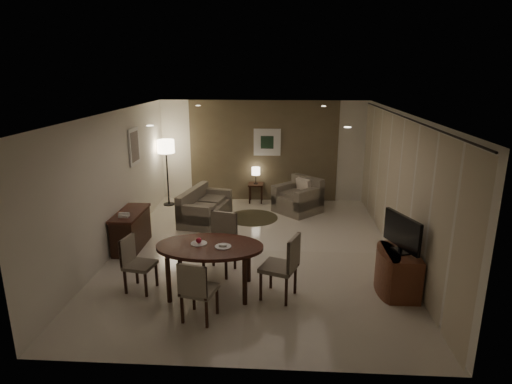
# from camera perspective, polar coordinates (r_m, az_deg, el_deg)

# --- Properties ---
(room_shell) EXTENTS (5.50, 7.00, 2.70)m
(room_shell) POSITION_cam_1_polar(r_m,az_deg,el_deg) (8.52, 0.08, 1.67)
(room_shell) COLOR beige
(room_shell) RESTS_ON ground
(taupe_accent) EXTENTS (3.96, 0.03, 2.70)m
(taupe_accent) POSITION_cam_1_polar(r_m,az_deg,el_deg) (11.53, 0.99, 5.45)
(taupe_accent) COLOR brown
(taupe_accent) RESTS_ON wall_back
(curtain_wall) EXTENTS (0.08, 6.70, 2.58)m
(curtain_wall) POSITION_cam_1_polar(r_m,az_deg,el_deg) (8.41, 18.46, 0.44)
(curtain_wall) COLOR beige
(curtain_wall) RESTS_ON wall_right
(curtain_rod) EXTENTS (0.03, 6.80, 0.03)m
(curtain_rod) POSITION_cam_1_polar(r_m,az_deg,el_deg) (8.18, 19.27, 9.38)
(curtain_rod) COLOR black
(curtain_rod) RESTS_ON wall_right
(art_back_frame) EXTENTS (0.72, 0.03, 0.72)m
(art_back_frame) POSITION_cam_1_polar(r_m,az_deg,el_deg) (11.45, 1.50, 6.65)
(art_back_frame) COLOR silver
(art_back_frame) RESTS_ON wall_back
(art_back_canvas) EXTENTS (0.34, 0.01, 0.34)m
(art_back_canvas) POSITION_cam_1_polar(r_m,az_deg,el_deg) (11.44, 1.49, 6.64)
(art_back_canvas) COLOR #1D3420
(art_back_canvas) RESTS_ON wall_back
(art_left_frame) EXTENTS (0.03, 0.60, 0.80)m
(art_left_frame) POSITION_cam_1_polar(r_m,az_deg,el_deg) (9.72, -15.93, 5.86)
(art_left_frame) COLOR silver
(art_left_frame) RESTS_ON wall_left
(art_left_canvas) EXTENTS (0.01, 0.46, 0.64)m
(art_left_canvas) POSITION_cam_1_polar(r_m,az_deg,el_deg) (9.72, -15.85, 5.86)
(art_left_canvas) COLOR gray
(art_left_canvas) RESTS_ON wall_left
(downlight_nl) EXTENTS (0.10, 0.10, 0.01)m
(downlight_nl) POSITION_cam_1_polar(r_m,az_deg,el_deg) (6.37, -13.95, 8.58)
(downlight_nl) COLOR white
(downlight_nl) RESTS_ON ceiling
(downlight_nr) EXTENTS (0.10, 0.10, 0.01)m
(downlight_nr) POSITION_cam_1_polar(r_m,az_deg,el_deg) (6.15, 12.11, 8.44)
(downlight_nr) COLOR white
(downlight_nr) RESTS_ON ceiling
(downlight_fl) EXTENTS (0.10, 0.10, 0.01)m
(downlight_fl) POSITION_cam_1_polar(r_m,az_deg,el_deg) (9.85, -7.74, 11.35)
(downlight_fl) COLOR white
(downlight_fl) RESTS_ON ceiling
(downlight_fr) EXTENTS (0.10, 0.10, 0.01)m
(downlight_fr) POSITION_cam_1_polar(r_m,az_deg,el_deg) (9.71, 9.03, 11.24)
(downlight_fr) COLOR white
(downlight_fr) RESTS_ON ceiling
(console_desk) EXTENTS (0.48, 1.20, 0.75)m
(console_desk) POSITION_cam_1_polar(r_m,az_deg,el_deg) (8.93, -16.30, -4.87)
(console_desk) COLOR #452016
(console_desk) RESTS_ON floor
(telephone) EXTENTS (0.20, 0.14, 0.09)m
(telephone) POSITION_cam_1_polar(r_m,az_deg,el_deg) (8.53, -17.18, -2.91)
(telephone) COLOR white
(telephone) RESTS_ON console_desk
(tv_cabinet) EXTENTS (0.48, 0.90, 0.70)m
(tv_cabinet) POSITION_cam_1_polar(r_m,az_deg,el_deg) (7.31, 18.57, -10.05)
(tv_cabinet) COLOR brown
(tv_cabinet) RESTS_ON floor
(flat_tv) EXTENTS (0.36, 0.85, 0.60)m
(flat_tv) POSITION_cam_1_polar(r_m,az_deg,el_deg) (7.05, 18.90, -5.14)
(flat_tv) COLOR black
(flat_tv) RESTS_ON tv_cabinet
(dining_table) EXTENTS (1.70, 1.06, 0.80)m
(dining_table) POSITION_cam_1_polar(r_m,az_deg,el_deg) (6.97, -6.11, -10.11)
(dining_table) COLOR #452016
(dining_table) RESTS_ON floor
(chair_near) EXTENTS (0.55, 0.55, 0.93)m
(chair_near) POSITION_cam_1_polar(r_m,az_deg,el_deg) (6.26, -7.55, -12.70)
(chair_near) COLOR gray
(chair_near) RESTS_ON floor
(chair_far) EXTENTS (0.62, 0.62, 1.05)m
(chair_far) POSITION_cam_1_polar(r_m,az_deg,el_deg) (7.52, -4.93, -7.02)
(chair_far) COLOR gray
(chair_far) RESTS_ON floor
(chair_left) EXTENTS (0.51, 0.51, 0.90)m
(chair_left) POSITION_cam_1_polar(r_m,az_deg,el_deg) (7.20, -15.20, -9.31)
(chair_left) COLOR gray
(chair_left) RESTS_ON floor
(chair_right) EXTENTS (0.65, 0.65, 1.04)m
(chair_right) POSITION_cam_1_polar(r_m,az_deg,el_deg) (6.73, 3.02, -9.87)
(chair_right) COLOR gray
(chair_right) RESTS_ON floor
(plate_a) EXTENTS (0.26, 0.26, 0.02)m
(plate_a) POSITION_cam_1_polar(r_m,az_deg,el_deg) (6.88, -7.63, -6.82)
(plate_a) COLOR white
(plate_a) RESTS_ON dining_table
(plate_b) EXTENTS (0.26, 0.26, 0.02)m
(plate_b) POSITION_cam_1_polar(r_m,az_deg,el_deg) (6.73, -4.41, -7.27)
(plate_b) COLOR white
(plate_b) RESTS_ON dining_table
(fruit_apple) EXTENTS (0.09, 0.09, 0.09)m
(fruit_apple) POSITION_cam_1_polar(r_m,az_deg,el_deg) (6.86, -7.64, -6.41)
(fruit_apple) COLOR #AE1328
(fruit_apple) RESTS_ON plate_a
(napkin) EXTENTS (0.12, 0.08, 0.03)m
(napkin) POSITION_cam_1_polar(r_m,az_deg,el_deg) (6.72, -4.42, -7.09)
(napkin) COLOR white
(napkin) RESTS_ON plate_b
(round_rug) EXTENTS (1.22, 1.22, 0.01)m
(round_rug) POSITION_cam_1_polar(r_m,az_deg,el_deg) (10.39, -0.46, -3.42)
(round_rug) COLOR #423A25
(round_rug) RESTS_ON floor
(sofa) EXTENTS (1.73, 1.11, 0.75)m
(sofa) POSITION_cam_1_polar(r_m,az_deg,el_deg) (10.17, -6.76, -1.76)
(sofa) COLOR gray
(sofa) RESTS_ON floor
(armchair) EXTENTS (1.33, 1.33, 0.86)m
(armchair) POSITION_cam_1_polar(r_m,az_deg,el_deg) (10.73, 5.56, -0.47)
(armchair) COLOR gray
(armchair) RESTS_ON floor
(side_table) EXTENTS (0.40, 0.40, 0.51)m
(side_table) POSITION_cam_1_polar(r_m,az_deg,el_deg) (11.55, -0.02, -0.12)
(side_table) COLOR black
(side_table) RESTS_ON floor
(table_lamp) EXTENTS (0.22, 0.22, 0.50)m
(table_lamp) POSITION_cam_1_polar(r_m,az_deg,el_deg) (11.42, -0.02, 2.32)
(table_lamp) COLOR #FFEAC1
(table_lamp) RESTS_ON side_table
(floor_lamp) EXTENTS (0.44, 0.44, 1.74)m
(floor_lamp) POSITION_cam_1_polar(r_m,az_deg,el_deg) (11.38, -11.75, 2.50)
(floor_lamp) COLOR #FFE5B7
(floor_lamp) RESTS_ON floor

